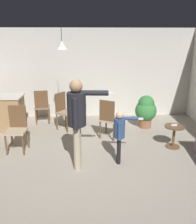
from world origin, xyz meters
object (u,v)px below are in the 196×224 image
object	(u,v)px
potted_plant_by_wall	(76,104)
dining_chair_centre_back	(109,118)
dining_chair_by_counter	(17,127)
potted_plant_corner	(146,110)
person_adult	(78,115)
person_child	(120,131)
side_table_by_couch	(174,134)
dining_chair_spare	(42,105)
dining_chair_near_wall	(64,110)
kitchen_counter	(0,113)
spare_remote_on_table	(174,125)

from	to	relation	value
potted_plant_by_wall	dining_chair_centre_back	bearing A→B (deg)	-59.93
dining_chair_by_counter	potted_plant_by_wall	distance (m)	2.37
dining_chair_by_counter	potted_plant_corner	size ratio (longest dim) A/B	1.10
person_adult	potted_plant_corner	bearing A→B (deg)	143.66
person_child	side_table_by_couch	bearing A→B (deg)	123.89
dining_chair_spare	side_table_by_couch	bearing A→B (deg)	-35.48
dining_chair_near_wall	dining_chair_spare	world-z (taller)	same
dining_chair_by_counter	potted_plant_by_wall	bearing A→B (deg)	-118.48
dining_chair_centre_back	dining_chair_near_wall	bearing A→B (deg)	176.20
kitchen_counter	side_table_by_couch	bearing A→B (deg)	-16.91
dining_chair_centre_back	potted_plant_by_wall	bearing A→B (deg)	148.48
kitchen_counter	dining_chair_near_wall	size ratio (longest dim) A/B	1.26
person_child	spare_remote_on_table	size ratio (longest dim) A/B	8.29
dining_chair_near_wall	potted_plant_by_wall	world-z (taller)	dining_chair_near_wall
kitchen_counter	potted_plant_by_wall	bearing A→B (deg)	20.17
kitchen_counter	potted_plant_by_wall	xyz separation A→B (m)	(2.03, 0.74, 0.02)
person_adult	dining_chair_near_wall	world-z (taller)	person_adult
dining_chair_centre_back	person_child	bearing A→B (deg)	-56.51
dining_chair_by_counter	dining_chair_spare	bearing A→B (deg)	-95.07
side_table_by_couch	dining_chair_near_wall	size ratio (longest dim) A/B	0.52
side_table_by_couch	dining_chair_centre_back	size ratio (longest dim) A/B	0.52
dining_chair_centre_back	side_table_by_couch	bearing A→B (deg)	6.20
person_adult	potted_plant_by_wall	size ratio (longest dim) A/B	1.90
kitchen_counter	potted_plant_corner	size ratio (longest dim) A/B	1.38
dining_chair_spare	potted_plant_by_wall	bearing A→B (deg)	8.52
person_adult	person_child	xyz separation A→B (m)	(0.81, 0.15, -0.40)
dining_chair_spare	potted_plant_corner	bearing A→B (deg)	-15.77
side_table_by_couch	person_adult	world-z (taller)	person_adult
dining_chair_by_counter	potted_plant_corner	distance (m)	3.42
potted_plant_by_wall	person_child	bearing A→B (deg)	-70.38
side_table_by_couch	dining_chair_by_counter	size ratio (longest dim) A/B	0.52
person_adult	dining_chair_centre_back	size ratio (longest dim) A/B	1.72
person_adult	dining_chair_by_counter	world-z (taller)	person_adult
kitchen_counter	person_adult	distance (m)	3.08
potted_plant_by_wall	dining_chair_by_counter	bearing A→B (deg)	-120.87
person_child	potted_plant_by_wall	distance (m)	2.87
dining_chair_by_counter	dining_chair_near_wall	bearing A→B (deg)	-122.63
person_child	dining_chair_spare	size ratio (longest dim) A/B	1.08
person_adult	potted_plant_corner	world-z (taller)	person_adult
kitchen_counter	dining_chair_by_counter	xyz separation A→B (m)	(0.81, -1.29, 0.07)
dining_chair_near_wall	dining_chair_centre_back	distance (m)	1.37
side_table_by_couch	dining_chair_spare	xyz separation A→B (m)	(-3.27, 1.78, 0.22)
person_adult	dining_chair_spare	xyz separation A→B (m)	(-1.14, 2.57, -0.52)
kitchen_counter	dining_chair_by_counter	distance (m)	1.52
person_child	spare_remote_on_table	distance (m)	1.48
potted_plant_by_wall	spare_remote_on_table	distance (m)	3.06
spare_remote_on_table	dining_chair_by_counter	bearing A→B (deg)	179.91
potted_plant_corner	person_child	bearing A→B (deg)	-116.67
dining_chair_by_counter	spare_remote_on_table	bearing A→B (deg)	-177.71
kitchen_counter	dining_chair_by_counter	size ratio (longest dim) A/B	1.26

